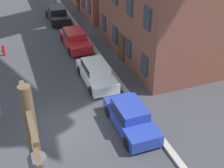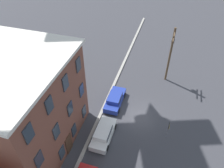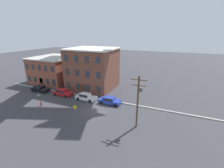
% 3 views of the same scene
% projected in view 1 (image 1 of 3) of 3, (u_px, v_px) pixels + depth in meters
% --- Properties ---
extents(ground_plane, '(200.00, 200.00, 0.00)m').
position_uv_depth(ground_plane, '(68.00, 127.00, 17.87)').
color(ground_plane, '#38383D').
extents(kerb_strip, '(56.00, 0.36, 0.16)m').
position_uv_depth(kerb_strip, '(139.00, 109.00, 19.16)').
color(kerb_strip, '#9E998E').
rests_on(kerb_strip, ground_plane).
extents(car_black, '(4.40, 1.92, 1.43)m').
position_uv_depth(car_black, '(57.00, 14.00, 31.93)').
color(car_black, black).
rests_on(car_black, ground_plane).
extents(car_red, '(4.40, 1.92, 1.43)m').
position_uv_depth(car_red, '(75.00, 38.00, 26.63)').
color(car_red, '#B21E1E').
rests_on(car_red, ground_plane).
extents(car_white, '(4.40, 1.92, 1.43)m').
position_uv_depth(car_white, '(96.00, 72.00, 21.70)').
color(car_white, silver).
rests_on(car_white, ground_plane).
extents(car_blue, '(4.40, 1.92, 1.43)m').
position_uv_depth(car_blue, '(131.00, 116.00, 17.49)').
color(car_blue, '#233899').
rests_on(car_blue, ground_plane).
extents(fire_hydrant, '(0.24, 0.34, 0.96)m').
position_uv_depth(fire_hydrant, '(4.00, 50.00, 25.28)').
color(fire_hydrant, red).
rests_on(fire_hydrant, ground_plane).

